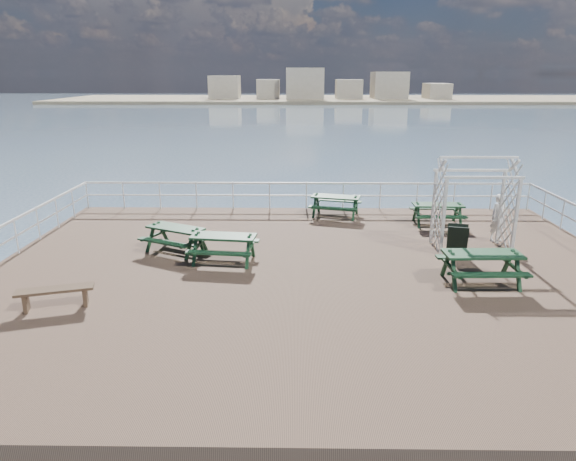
% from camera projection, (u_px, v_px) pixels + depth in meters
% --- Properties ---
extents(ground, '(18.00, 14.00, 0.30)m').
position_uv_depth(ground, '(311.00, 276.00, 14.20)').
color(ground, brown).
rests_on(ground, ground).
extents(sea_backdrop, '(300.00, 300.00, 9.20)m').
position_uv_depth(sea_backdrop, '(342.00, 95.00, 142.32)').
color(sea_backdrop, '#475F77').
rests_on(sea_backdrop, ground).
extents(railing, '(17.77, 13.76, 1.10)m').
position_uv_depth(railing, '(307.00, 216.00, 16.35)').
color(railing, white).
rests_on(railing, ground).
extents(picnic_table_a, '(2.00, 1.69, 0.90)m').
position_uv_depth(picnic_table_a, '(224.00, 242.00, 14.75)').
color(picnic_table_a, '#123119').
rests_on(picnic_table_a, ground).
extents(picnic_table_b, '(2.13, 1.88, 0.88)m').
position_uv_depth(picnic_table_b, '(336.00, 202.00, 19.52)').
color(picnic_table_b, '#123119').
rests_on(picnic_table_b, ground).
extents(picnic_table_c, '(1.80, 1.46, 0.86)m').
position_uv_depth(picnic_table_c, '(438.00, 210.00, 18.41)').
color(picnic_table_c, '#123119').
rests_on(picnic_table_c, ground).
extents(picnic_table_d, '(2.23, 2.08, 0.87)m').
position_uv_depth(picnic_table_d, '(176.00, 234.00, 15.64)').
color(picnic_table_d, '#123119').
rests_on(picnic_table_d, ground).
extents(picnic_table_e, '(2.00, 1.63, 0.95)m').
position_uv_depth(picnic_table_e, '(482.00, 261.00, 13.17)').
color(picnic_table_e, '#123119').
rests_on(picnic_table_e, ground).
extents(flat_bench_near, '(1.74, 0.88, 0.49)m').
position_uv_depth(flat_bench_near, '(55.00, 293.00, 11.84)').
color(flat_bench_near, '#503C29').
rests_on(flat_bench_near, ground).
extents(trellis_arbor, '(2.32, 1.25, 2.89)m').
position_uv_depth(trellis_arbor, '(474.00, 209.00, 15.64)').
color(trellis_arbor, white).
rests_on(trellis_arbor, ground).
extents(sandwich_board, '(0.67, 0.57, 0.96)m').
position_uv_depth(sandwich_board, '(457.00, 241.00, 15.24)').
color(sandwich_board, black).
rests_on(sandwich_board, ground).
extents(person, '(0.62, 0.46, 1.55)m').
position_uv_depth(person, '(499.00, 218.00, 16.51)').
color(person, white).
rests_on(person, ground).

